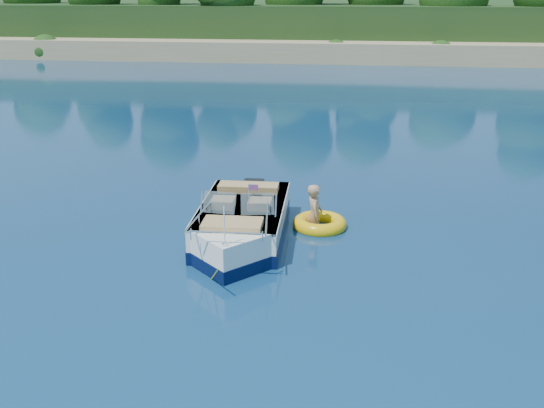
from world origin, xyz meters
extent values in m
plane|color=#091D43|center=(0.00, 0.00, 0.00)|extent=(160.00, 160.00, 0.00)
cube|color=#917C54|center=(0.00, 38.00, 0.50)|extent=(170.00, 8.00, 2.00)
cube|color=#1A3515|center=(0.00, 65.00, 1.00)|extent=(170.00, 56.00, 6.00)
cylinder|color=black|center=(-18.00, 40.50, 3.10)|extent=(0.44, 0.44, 3.20)
cylinder|color=black|center=(0.00, 42.00, 3.30)|extent=(0.44, 0.44, 3.60)
cube|color=white|center=(-0.30, 1.01, 0.27)|extent=(1.93, 3.47, 0.95)
cube|color=white|center=(-0.24, -0.60, 0.27)|extent=(1.80, 1.80, 0.95)
cube|color=#070F33|center=(-0.30, 1.01, 0.14)|extent=(1.96, 3.50, 0.27)
cube|color=#070F33|center=(-0.24, -0.60, 0.14)|extent=(1.84, 1.84, 0.27)
cube|color=tan|center=(-0.31, 1.28, 0.54)|extent=(1.53, 2.44, 0.09)
cube|color=white|center=(-0.30, 1.01, 0.72)|extent=(1.96, 3.47, 0.05)
cube|color=black|center=(-0.37, 2.88, 0.32)|extent=(0.51, 0.33, 0.81)
cube|color=#8C9EA5|center=(-0.68, 0.37, 0.98)|extent=(0.72, 0.31, 0.44)
cube|color=#8C9EA5|center=(0.13, 0.40, 0.98)|extent=(0.73, 0.36, 0.44)
cube|color=tan|center=(-0.70, 0.77, 0.75)|extent=(0.51, 0.51, 0.36)
cube|color=tan|center=(0.11, 0.80, 0.75)|extent=(0.51, 0.51, 0.36)
cube|color=tan|center=(-0.34, 1.91, 0.75)|extent=(1.42, 0.55, 0.34)
cube|color=tan|center=(-0.25, -0.43, 0.73)|extent=(1.21, 0.72, 0.31)
cylinder|color=white|center=(-0.22, -1.28, 1.13)|extent=(0.03, 0.03, 0.77)
cube|color=red|center=(0.04, 0.40, 1.34)|extent=(0.20, 0.02, 0.13)
cube|color=silver|center=(-0.22, -1.32, 0.77)|extent=(0.09, 0.06, 0.05)
cylinder|color=yellow|center=(-0.34, -1.64, 0.32)|extent=(0.39, 0.91, 0.69)
torus|color=yellow|center=(1.37, 1.72, 0.08)|extent=(1.39, 1.39, 0.33)
torus|color=red|center=(1.37, 1.72, 0.10)|extent=(1.14, 1.14, 0.11)
imported|color=tan|center=(1.23, 1.77, 0.00)|extent=(0.49, 0.88, 1.63)
camera|label=1|loc=(2.08, -11.41, 5.23)|focal=40.00mm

